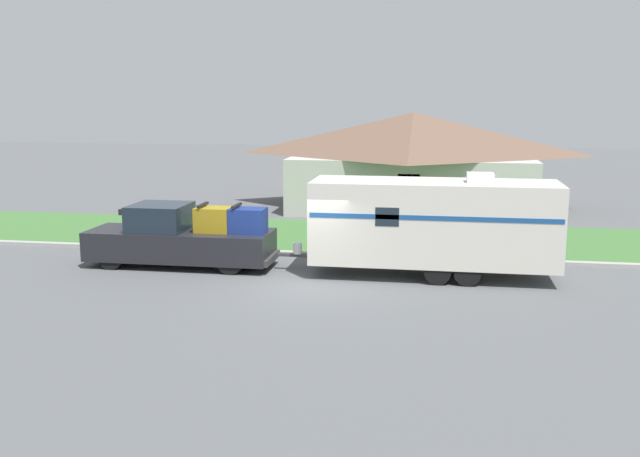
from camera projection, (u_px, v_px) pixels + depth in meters
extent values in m
plane|color=#515456|center=(305.00, 284.00, 21.38)|extent=(120.00, 120.00, 0.00)
cube|color=#999993|center=(325.00, 254.00, 25.00)|extent=(80.00, 0.30, 0.14)
cube|color=#3D6B33|center=(339.00, 236.00, 28.55)|extent=(80.00, 7.00, 0.03)
cube|color=#B2B2A8|center=(412.00, 181.00, 35.91)|extent=(11.57, 7.90, 2.66)
pyramid|color=brown|center=(413.00, 134.00, 35.48)|extent=(12.50, 8.53, 2.09)
cube|color=#4C3828|center=(408.00, 197.00, 32.16)|extent=(1.00, 0.06, 2.10)
cylinder|color=black|center=(111.00, 256.00, 23.11)|extent=(0.88, 0.28, 0.88)
cylinder|color=black|center=(133.00, 245.00, 24.72)|extent=(0.88, 0.28, 0.88)
cylinder|color=black|center=(230.00, 260.00, 22.45)|extent=(0.88, 0.28, 0.88)
cylinder|color=black|center=(244.00, 249.00, 24.07)|extent=(0.88, 0.28, 0.88)
cube|color=black|center=(143.00, 243.00, 23.74)|extent=(3.49, 2.02, 0.95)
cube|color=#19232D|center=(160.00, 217.00, 23.47)|extent=(1.81, 1.86, 0.86)
cube|color=black|center=(231.00, 246.00, 23.24)|extent=(2.59, 2.02, 0.95)
cube|color=#333333|center=(272.00, 258.00, 23.09)|extent=(0.12, 1.82, 0.20)
cube|color=olive|center=(214.00, 220.00, 23.18)|extent=(1.15, 0.85, 0.80)
cube|color=black|center=(203.00, 205.00, 23.15)|extent=(0.10, 0.93, 0.08)
cube|color=navy|center=(248.00, 221.00, 22.99)|extent=(1.15, 0.85, 0.80)
cube|color=black|center=(237.00, 206.00, 22.96)|extent=(0.10, 0.93, 0.08)
cylinder|color=black|center=(438.00, 272.00, 21.20)|extent=(0.79, 0.22, 0.79)
cylinder|color=black|center=(438.00, 256.00, 23.23)|extent=(0.79, 0.22, 0.79)
cylinder|color=black|center=(467.00, 273.00, 21.06)|extent=(0.79, 0.22, 0.79)
cylinder|color=black|center=(465.00, 257.00, 23.08)|extent=(0.79, 0.22, 0.79)
cube|color=beige|center=(434.00, 222.00, 22.00)|extent=(7.52, 2.37, 2.53)
cube|color=navy|center=(434.00, 218.00, 20.79)|extent=(7.37, 0.01, 0.14)
cube|color=#383838|center=(296.00, 255.00, 22.93)|extent=(1.19, 0.12, 0.10)
cylinder|color=silver|center=(298.00, 248.00, 22.88)|extent=(0.28, 0.28, 0.36)
cube|color=silver|center=(480.00, 178.00, 21.52)|extent=(0.80, 0.68, 0.28)
cube|color=#19232D|center=(387.00, 217.00, 21.01)|extent=(0.70, 0.01, 0.56)
cylinder|color=brown|center=(126.00, 230.00, 26.76)|extent=(0.09, 0.09, 1.16)
cube|color=black|center=(125.00, 212.00, 26.63)|extent=(0.48, 0.20, 0.22)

